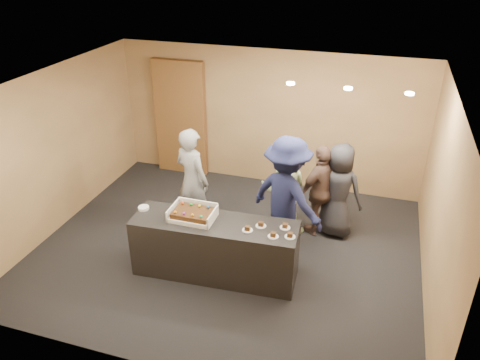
{
  "coord_description": "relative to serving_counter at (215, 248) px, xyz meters",
  "views": [
    {
      "loc": [
        2.05,
        -5.89,
        4.53
      ],
      "look_at": [
        0.21,
        0.0,
        1.29
      ],
      "focal_mm": 35.0,
      "sensor_mm": 36.0,
      "label": 1
    }
  ],
  "objects": [
    {
      "name": "person_dark_suit",
      "position": [
        1.56,
        1.63,
        0.37
      ],
      "size": [
        0.91,
        0.72,
        1.63
      ],
      "primitive_type": "imported",
      "rotation": [
        0.0,
        0.0,
        2.86
      ],
      "color": "#25242A",
      "rests_on": "floor"
    },
    {
      "name": "serving_counter",
      "position": [
        0.0,
        0.0,
        0.0
      ],
      "size": [
        2.44,
        0.84,
        0.9
      ],
      "primitive_type": "cube",
      "rotation": [
        0.0,
        0.0,
        0.06
      ],
      "color": "black",
      "rests_on": "floor"
    },
    {
      "name": "slice_d",
      "position": [
        0.99,
        0.16,
        0.47
      ],
      "size": [
        0.15,
        0.15,
        0.07
      ],
      "color": "white",
      "rests_on": "serving_counter"
    },
    {
      "name": "slice_b",
      "position": [
        0.66,
        0.1,
        0.47
      ],
      "size": [
        0.15,
        0.15,
        0.07
      ],
      "color": "white",
      "rests_on": "serving_counter"
    },
    {
      "name": "cake_box",
      "position": [
        -0.33,
        0.02,
        0.49
      ],
      "size": [
        0.64,
        0.44,
        0.19
      ],
      "color": "white",
      "rests_on": "serving_counter"
    },
    {
      "name": "person_server_grey",
      "position": [
        -0.79,
        1.07,
        0.46
      ],
      "size": [
        0.79,
        0.66,
        1.83
      ],
      "primitive_type": "imported",
      "rotation": [
        0.0,
        0.0,
        2.74
      ],
      "color": "gray",
      "rests_on": "floor"
    },
    {
      "name": "plate_stack",
      "position": [
        -1.13,
        0.03,
        0.47
      ],
      "size": [
        0.16,
        0.16,
        0.04
      ],
      "primitive_type": "cylinder",
      "color": "white",
      "rests_on": "serving_counter"
    },
    {
      "name": "person_sage_man",
      "position": [
        0.69,
        1.41,
        0.35
      ],
      "size": [
        0.8,
        0.64,
        1.59
      ],
      "primitive_type": "imported",
      "rotation": [
        0.0,
        0.0,
        3.19
      ],
      "color": "#9BAF7D",
      "rests_on": "floor"
    },
    {
      "name": "storage_cabinet",
      "position": [
        -1.85,
        3.05,
        0.74
      ],
      "size": [
        1.09,
        0.15,
        2.39
      ],
      "primitive_type": "cube",
      "color": "brown",
      "rests_on": "floor"
    },
    {
      "name": "person_navy_man",
      "position": [
        0.86,
        0.87,
        0.53
      ],
      "size": [
        1.46,
        1.21,
        1.96
      ],
      "primitive_type": "imported",
      "rotation": [
        0.0,
        0.0,
        2.68
      ],
      "color": "#171B40",
      "rests_on": "floor"
    },
    {
      "name": "ceiling_spotlights",
      "position": [
        1.57,
        1.14,
        2.22
      ],
      "size": [
        1.72,
        0.12,
        0.03
      ],
      "color": "#FFEAC6",
      "rests_on": "ceiling"
    },
    {
      "name": "slice_e",
      "position": [
        1.1,
        -0.04,
        0.47
      ],
      "size": [
        0.15,
        0.15,
        0.07
      ],
      "color": "white",
      "rests_on": "serving_counter"
    },
    {
      "name": "person_brown_extra",
      "position": [
        1.29,
        1.58,
        0.35
      ],
      "size": [
        0.88,
        0.97,
        1.59
      ],
      "primitive_type": "imported",
      "rotation": [
        0.0,
        0.0,
        4.04
      ],
      "color": "brown",
      "rests_on": "floor"
    },
    {
      "name": "sheet_cake",
      "position": [
        -0.33,
        0.0,
        0.55
      ],
      "size": [
        0.54,
        0.38,
        0.11
      ],
      "color": "#351E0C",
      "rests_on": "cake_box"
    },
    {
      "name": "slice_c",
      "position": [
        0.88,
        -0.1,
        0.47
      ],
      "size": [
        0.15,
        0.15,
        0.07
      ],
      "color": "white",
      "rests_on": "serving_counter"
    },
    {
      "name": "slice_a",
      "position": [
        0.51,
        -0.06,
        0.47
      ],
      "size": [
        0.15,
        0.15,
        0.07
      ],
      "color": "white",
      "rests_on": "serving_counter"
    },
    {
      "name": "room",
      "position": [
        -0.03,
        0.64,
        0.9
      ],
      "size": [
        6.04,
        6.0,
        2.7
      ],
      "color": "black",
      "rests_on": "ground"
    }
  ]
}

